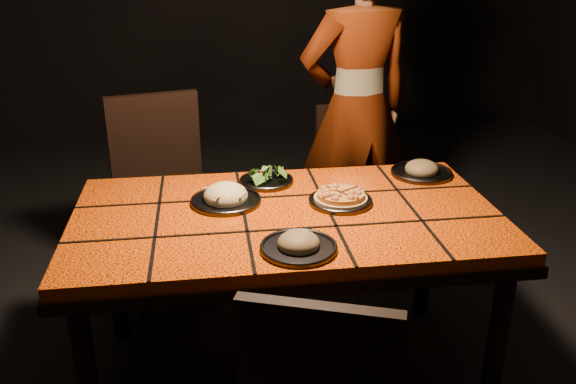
{
  "coord_description": "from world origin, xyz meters",
  "views": [
    {
      "loc": [
        -0.29,
        -2.08,
        1.7
      ],
      "look_at": [
        0.01,
        0.03,
        0.82
      ],
      "focal_mm": 38.0,
      "sensor_mm": 36.0,
      "label": 1
    }
  ],
  "objects": [
    {
      "name": "room_shell",
      "position": [
        0.0,
        0.0,
        1.5
      ],
      "size": [
        6.04,
        7.04,
        3.08
      ],
      "color": "black",
      "rests_on": "ground"
    },
    {
      "name": "dining_table",
      "position": [
        0.0,
        0.0,
        0.67
      ],
      "size": [
        1.62,
        0.92,
        0.75
      ],
      "color": "#FB5207",
      "rests_on": "ground"
    },
    {
      "name": "chair_far_left",
      "position": [
        -0.52,
        0.8,
        0.58
      ],
      "size": [
        0.55,
        0.55,
        1.01
      ],
      "rotation": [
        0.0,
        0.0,
        0.24
      ],
      "color": "black",
      "rests_on": "ground"
    },
    {
      "name": "chair_far_right",
      "position": [
        0.53,
        1.05,
        0.5
      ],
      "size": [
        0.44,
        0.44,
        0.87
      ],
      "rotation": [
        0.0,
        0.0,
        0.12
      ],
      "color": "black",
      "rests_on": "ground"
    },
    {
      "name": "diner",
      "position": [
        0.51,
        0.97,
        0.88
      ],
      "size": [
        0.71,
        0.54,
        1.75
      ],
      "primitive_type": "imported",
      "rotation": [
        0.0,
        0.0,
        3.34
      ],
      "color": "brown",
      "rests_on": "ground"
    },
    {
      "name": "plate_pizza",
      "position": [
        0.22,
        0.05,
        0.77
      ],
      "size": [
        0.29,
        0.29,
        0.04
      ],
      "color": "#343438",
      "rests_on": "dining_table"
    },
    {
      "name": "plate_pasta",
      "position": [
        -0.22,
        0.12,
        0.77
      ],
      "size": [
        0.28,
        0.28,
        0.09
      ],
      "color": "#343438",
      "rests_on": "dining_table"
    },
    {
      "name": "plate_salad",
      "position": [
        -0.04,
        0.31,
        0.78
      ],
      "size": [
        0.23,
        0.23,
        0.07
      ],
      "color": "#343438",
      "rests_on": "dining_table"
    },
    {
      "name": "plate_mushroom_a",
      "position": [
        -0.0,
        -0.31,
        0.77
      ],
      "size": [
        0.26,
        0.26,
        0.08
      ],
      "color": "#343438",
      "rests_on": "dining_table"
    },
    {
      "name": "plate_mushroom_b",
      "position": [
        0.64,
        0.31,
        0.77
      ],
      "size": [
        0.27,
        0.27,
        0.09
      ],
      "color": "#343438",
      "rests_on": "dining_table"
    }
  ]
}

